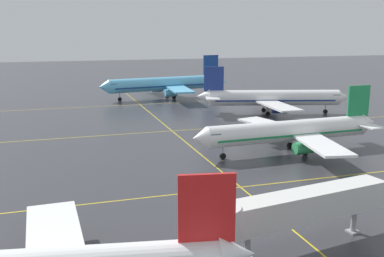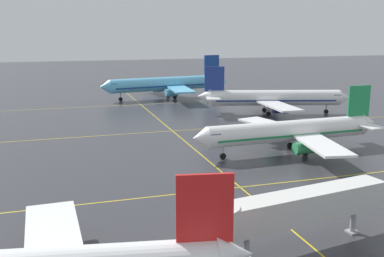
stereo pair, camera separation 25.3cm
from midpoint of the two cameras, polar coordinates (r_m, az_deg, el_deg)
name	(u,v)px [view 1 (the left image)]	position (r m, az deg, el deg)	size (l,w,h in m)	color
airliner_second_row	(291,131)	(76.55, 12.50, -0.31)	(34.89, 30.13, 10.86)	white
airliner_third_row	(272,98)	(111.42, 10.14, 3.86)	(37.29, 31.77, 11.75)	white
airliner_far_left_stand	(166,84)	(136.62, -3.45, 5.71)	(40.80, 34.85, 12.69)	#5BB7E5
taxiway_markings	(199,153)	(75.29, 0.77, -3.13)	(137.41, 155.78, 0.01)	yellow
jet_bridge	(284,210)	(42.32, 11.57, -10.20)	(20.55, 5.91, 5.58)	silver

